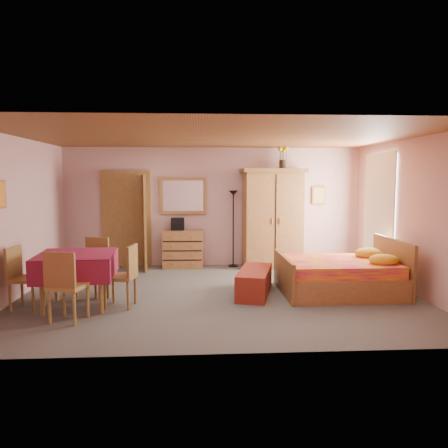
{
  "coord_description": "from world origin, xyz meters",
  "views": [
    {
      "loc": [
        -0.35,
        -7.13,
        1.93
      ],
      "look_at": [
        0.1,
        0.3,
        1.15
      ],
      "focal_mm": 35.0,
      "sensor_mm": 36.0,
      "label": 1
    }
  ],
  "objects": [
    {
      "name": "picture_left",
      "position": [
        -3.22,
        -0.6,
        1.7
      ],
      "size": [
        0.04,
        0.32,
        0.42
      ],
      "primitive_type": "cube",
      "color": "orange",
      "rests_on": "wall_left"
    },
    {
      "name": "chair_east",
      "position": [
        -1.52,
        -0.62,
        0.47
      ],
      "size": [
        0.49,
        0.49,
        0.94
      ],
      "primitive_type": "cube",
      "rotation": [
        0.0,
        0.0,
        1.41
      ],
      "color": "olive",
      "rests_on": "floor"
    },
    {
      "name": "floor",
      "position": [
        0.0,
        0.0,
        0.0
      ],
      "size": [
        6.5,
        6.5,
        0.0
      ],
      "primitive_type": "plane",
      "color": "#615B55",
      "rests_on": "ground"
    },
    {
      "name": "floor_lamp",
      "position": [
        0.42,
        2.3,
        0.83
      ],
      "size": [
        0.26,
        0.26,
        1.67
      ],
      "primitive_type": "cube",
      "rotation": [
        0.0,
        0.0,
        -0.24
      ],
      "color": "black",
      "rests_on": "floor"
    },
    {
      "name": "dining_table",
      "position": [
        -2.17,
        -0.58,
        0.41
      ],
      "size": [
        1.19,
        1.19,
        0.81
      ],
      "primitive_type": "cube",
      "rotation": [
        0.0,
        0.0,
        0.07
      ],
      "color": "maroon",
      "rests_on": "floor"
    },
    {
      "name": "chair_north",
      "position": [
        -2.11,
        0.06,
        0.47
      ],
      "size": [
        0.54,
        0.54,
        0.95
      ],
      "primitive_type": "cube",
      "rotation": [
        0.0,
        0.0,
        2.82
      ],
      "color": "#A46637",
      "rests_on": "floor"
    },
    {
      "name": "ceiling",
      "position": [
        0.0,
        0.0,
        2.6
      ],
      "size": [
        6.5,
        6.5,
        0.0
      ],
      "primitive_type": "plane",
      "rotation": [
        3.14,
        0.0,
        0.0
      ],
      "color": "brown",
      "rests_on": "wall_back"
    },
    {
      "name": "wall_right",
      "position": [
        3.25,
        0.0,
        1.3
      ],
      "size": [
        0.1,
        5.0,
        2.6
      ],
      "primitive_type": "cube",
      "color": "#C79290",
      "rests_on": "floor"
    },
    {
      "name": "wall_front",
      "position": [
        0.0,
        -2.5,
        1.3
      ],
      "size": [
        6.5,
        0.1,
        2.6
      ],
      "primitive_type": "cube",
      "color": "#C79290",
      "rests_on": "floor"
    },
    {
      "name": "chest_of_drawers",
      "position": [
        -0.67,
        2.25,
        0.41
      ],
      "size": [
        0.87,
        0.46,
        0.81
      ],
      "primitive_type": "cube",
      "rotation": [
        0.0,
        0.0,
        -0.03
      ],
      "color": "#9F6236",
      "rests_on": "floor"
    },
    {
      "name": "bench",
      "position": [
        0.59,
        -0.04,
        0.21
      ],
      "size": [
        0.77,
        1.34,
        0.42
      ],
      "primitive_type": "cube",
      "rotation": [
        0.0,
        0.0,
        -0.25
      ],
      "color": "maroon",
      "rests_on": "floor"
    },
    {
      "name": "stereo",
      "position": [
        -0.78,
        2.3,
        0.95
      ],
      "size": [
        0.29,
        0.22,
        0.27
      ],
      "primitive_type": "cube",
      "rotation": [
        0.0,
        0.0,
        0.02
      ],
      "color": "black",
      "rests_on": "chest_of_drawers"
    },
    {
      "name": "wall_mirror",
      "position": [
        -0.67,
        2.46,
        1.55
      ],
      "size": [
        1.02,
        0.06,
        0.8
      ],
      "primitive_type": "cube",
      "rotation": [
        0.0,
        0.0,
        -0.0
      ],
      "color": "white",
      "rests_on": "wall_back"
    },
    {
      "name": "wall_left",
      "position": [
        -3.25,
        0.0,
        1.3
      ],
      "size": [
        0.1,
        5.0,
        2.6
      ],
      "primitive_type": "cube",
      "color": "#C79290",
      "rests_on": "floor"
    },
    {
      "name": "bed",
      "position": [
        2.02,
        -0.01,
        0.46
      ],
      "size": [
        1.97,
        1.55,
        0.91
      ],
      "primitive_type": "cube",
      "rotation": [
        0.0,
        0.0,
        0.0
      ],
      "color": "#D71553",
      "rests_on": "floor"
    },
    {
      "name": "picture_back",
      "position": [
        2.35,
        2.47,
        1.55
      ],
      "size": [
        0.3,
        0.04,
        0.4
      ],
      "primitive_type": "cube",
      "color": "#D8BF59",
      "rests_on": "wall_back"
    },
    {
      "name": "chair_south",
      "position": [
        -2.11,
        -1.23,
        0.49
      ],
      "size": [
        0.54,
        0.54,
        0.98
      ],
      "primitive_type": "cube",
      "rotation": [
        0.0,
        0.0,
        -0.24
      ],
      "color": "#AE7D3A",
      "rests_on": "floor"
    },
    {
      "name": "sunflower_vase",
      "position": [
        1.48,
        2.22,
        2.4
      ],
      "size": [
        0.21,
        0.21,
        0.52
      ],
      "primitive_type": "cube",
      "rotation": [
        0.0,
        0.0,
        -0.0
      ],
      "color": "yellow",
      "rests_on": "wardrobe"
    },
    {
      "name": "wall_back",
      "position": [
        0.0,
        2.5,
        1.3
      ],
      "size": [
        6.5,
        0.1,
        2.6
      ],
      "primitive_type": "cube",
      "color": "#C79290",
      "rests_on": "floor"
    },
    {
      "name": "doorway",
      "position": [
        -1.9,
        2.47,
        1.02
      ],
      "size": [
        1.06,
        0.12,
        2.15
      ],
      "primitive_type": "cube",
      "color": "#9E6B35",
      "rests_on": "floor"
    },
    {
      "name": "wardrobe",
      "position": [
        1.27,
        2.22,
        1.07
      ],
      "size": [
        1.4,
        0.78,
        2.14
      ],
      "primitive_type": "cube",
      "rotation": [
        0.0,
        0.0,
        0.06
      ],
      "color": "#A26736",
      "rests_on": "floor"
    },
    {
      "name": "window",
      "position": [
        3.21,
        1.2,
        1.45
      ],
      "size": [
        0.08,
        1.4,
        1.95
      ],
      "primitive_type": "cube",
      "color": "white",
      "rests_on": "wall_right"
    },
    {
      "name": "chair_west",
      "position": [
        -2.88,
        -0.65,
        0.46
      ],
      "size": [
        0.47,
        0.47,
        0.93
      ],
      "primitive_type": "cube",
      "rotation": [
        0.0,
        0.0,
        -1.69
      ],
      "color": "olive",
      "rests_on": "floor"
    }
  ]
}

